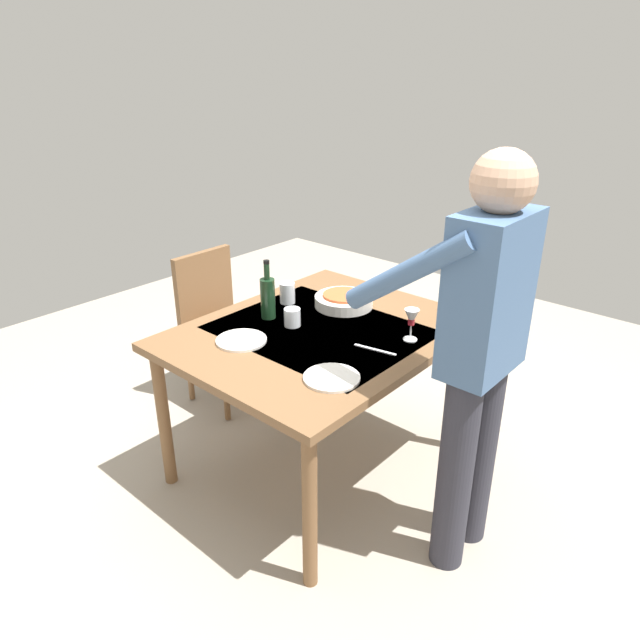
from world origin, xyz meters
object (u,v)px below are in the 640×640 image
wine_bottle (268,297)px  water_cup_near_right (287,293)px  chair_near (217,318)px  water_cup_near_left (292,317)px  serving_bowl_pasta (344,300)px  wine_glass_left (412,319)px  person_server (477,348)px  dining_table (320,344)px  dinner_plate_near (241,340)px  dinner_plate_far (332,378)px

wine_bottle → water_cup_near_right: wine_bottle is taller
chair_near → water_cup_near_left: (0.17, 0.80, 0.29)m
serving_bowl_pasta → water_cup_near_right: bearing=-57.9°
chair_near → wine_glass_left: size_ratio=6.03×
wine_glass_left → serving_bowl_pasta: 0.50m
wine_bottle → wine_glass_left: 0.71m
person_server → water_cup_near_left: bearing=-88.4°
wine_bottle → serving_bowl_pasta: 0.41m
wine_bottle → serving_bowl_pasta: size_ratio=0.99×
chair_near → water_cup_near_left: bearing=78.2°
dining_table → wine_glass_left: 0.46m
dining_table → water_cup_near_left: bearing=-68.0°
dinner_plate_near → wine_glass_left: bearing=132.5°
dining_table → serving_bowl_pasta: (-0.30, -0.10, 0.11)m
water_cup_near_right → dinner_plate_far: bearing=56.5°
water_cup_near_right → dining_table: bearing=68.3°
serving_bowl_pasta → dinner_plate_near: 0.63m
dinner_plate_near → person_server: bearing=107.0°
wine_bottle → water_cup_near_right: 0.22m
chair_near → dinner_plate_far: 1.36m
chair_near → wine_bottle: wine_bottle is taller
dining_table → wine_glass_left: (-0.19, 0.38, 0.18)m
person_server → water_cup_near_right: person_server is taller
serving_bowl_pasta → water_cup_near_left: bearing=-5.4°
water_cup_near_right → dinner_plate_near: size_ratio=0.47×
chair_near → water_cup_near_right: (-0.03, 0.58, 0.30)m
dining_table → serving_bowl_pasta: bearing=-161.8°
person_server → water_cup_near_right: bearing=-98.2°
wine_bottle → serving_bowl_pasta: wine_bottle is taller
chair_near → wine_glass_left: bearing=93.2°
dinner_plate_near → wine_bottle: bearing=-159.3°
water_cup_near_right → serving_bowl_pasta: 0.30m
wine_glass_left → dinner_plate_near: (0.52, -0.57, -0.10)m
person_server → wine_bottle: bearing=-88.3°
person_server → dinner_plate_far: person_server is taller
serving_bowl_pasta → dinner_plate_near: size_ratio=1.30×
wine_glass_left → water_cup_near_right: (0.05, -0.73, -0.05)m
chair_near → dinner_plate_near: (0.44, 0.74, 0.25)m
serving_bowl_pasta → person_server: bearing=70.3°
dining_table → dinner_plate_far: size_ratio=5.81×
dining_table → water_cup_near_right: size_ratio=12.25×
dinner_plate_near → dinner_plate_far: size_ratio=1.00×
wine_glass_left → dinner_plate_far: wine_glass_left is taller
dining_table → chair_near: bearing=-97.0°
wine_bottle → wine_glass_left: (-0.25, 0.67, -0.01)m
dining_table → water_cup_near_right: bearing=-111.7°
wine_glass_left → wine_bottle: bearing=-69.6°
wine_bottle → dinner_plate_near: 0.31m
water_cup_near_left → water_cup_near_right: bearing=-131.2°
chair_near → water_cup_near_right: bearing=92.5°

